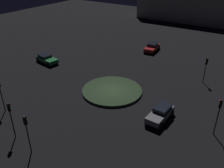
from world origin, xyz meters
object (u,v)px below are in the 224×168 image
(traffic_light_southeast, at_px, (0,90))
(store_building, at_px, (195,4))
(traffic_light_northwest, at_px, (206,66))
(traffic_light_east_near, at_px, (10,113))
(traffic_light_north, at_px, (219,110))
(car_grey, at_px, (161,113))
(car_red, at_px, (152,47))
(car_green, at_px, (46,59))
(traffic_light_east, at_px, (27,127))

(traffic_light_southeast, bearing_deg, store_building, 32.06)
(traffic_light_northwest, height_order, traffic_light_east_near, traffic_light_east_near)
(traffic_light_northwest, bearing_deg, traffic_light_north, 65.05)
(car_grey, relative_size, traffic_light_southeast, 1.03)
(car_red, bearing_deg, car_grey, 21.25)
(car_red, relative_size, traffic_light_southeast, 1.12)
(traffic_light_northwest, bearing_deg, car_red, -79.03)
(car_green, bearing_deg, traffic_light_southeast, -53.11)
(car_red, distance_m, store_building, 30.10)
(car_grey, height_order, traffic_light_northwest, traffic_light_northwest)
(store_building, bearing_deg, car_grey, 101.38)
(traffic_light_east, height_order, traffic_light_southeast, traffic_light_east)
(traffic_light_northwest, bearing_deg, store_building, -116.15)
(car_red, bearing_deg, traffic_light_northwest, 49.97)
(traffic_light_east, relative_size, traffic_light_east_near, 1.02)
(traffic_light_northwest, bearing_deg, car_grey, 37.20)
(traffic_light_northwest, xyz_separation_m, traffic_light_east_near, (23.25, -12.92, 0.22))
(traffic_light_east, bearing_deg, car_green, 43.36)
(traffic_light_east_near, xyz_separation_m, store_building, (-61.16, -0.28, 1.49))
(car_red, height_order, traffic_light_north, traffic_light_north)
(car_red, xyz_separation_m, store_building, (-29.86, -1.12, 3.65))
(car_grey, bearing_deg, traffic_light_north, 99.30)
(traffic_light_north, bearing_deg, traffic_light_east, 47.98)
(traffic_light_east, bearing_deg, traffic_light_north, -48.09)
(car_red, bearing_deg, car_green, -45.82)
(car_grey, height_order, car_red, car_grey)
(traffic_light_southeast, bearing_deg, traffic_light_east, -72.83)
(store_building, bearing_deg, traffic_light_southeast, 83.64)
(traffic_light_north, distance_m, traffic_light_east, 18.74)
(traffic_light_north, distance_m, traffic_light_east_near, 20.86)
(car_green, xyz_separation_m, traffic_light_north, (3.77, 29.20, 2.28))
(car_green, height_order, traffic_light_northwest, traffic_light_northwest)
(car_red, bearing_deg, traffic_light_north, 33.68)
(traffic_light_east_near, bearing_deg, traffic_light_southeast, 78.67)
(car_green, distance_m, car_grey, 23.82)
(traffic_light_north, relative_size, traffic_light_southeast, 1.01)
(car_green, relative_size, car_grey, 1.05)
(car_grey, bearing_deg, store_building, -164.25)
(traffic_light_east_near, bearing_deg, car_red, 11.91)
(traffic_light_southeast, distance_m, store_building, 59.04)
(car_grey, bearing_deg, car_red, -149.76)
(traffic_light_east, height_order, traffic_light_east_near, traffic_light_east)
(car_green, relative_size, traffic_light_southeast, 1.08)
(traffic_light_east_near, bearing_deg, car_green, 51.05)
(traffic_light_north, xyz_separation_m, store_building, (-49.28, -17.42, 1.42))
(traffic_light_northwest, bearing_deg, traffic_light_east, 22.37)
(traffic_light_east_near, bearing_deg, car_grey, -31.91)
(car_green, distance_m, traffic_light_east_near, 19.87)
(car_grey, relative_size, traffic_light_north, 1.02)
(car_grey, distance_m, traffic_light_northwest, 12.29)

